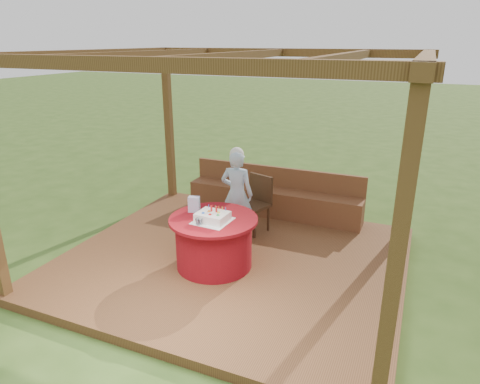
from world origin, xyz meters
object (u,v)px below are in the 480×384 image
object	(u,v)px
drinking_glass	(199,222)
elderly_woman	(237,193)
birthday_cake	(213,217)
chair	(256,201)
gift_bag	(194,204)
table	(214,242)
bench	(274,199)

from	to	relation	value
drinking_glass	elderly_woman	bearing A→B (deg)	91.57
elderly_woman	drinking_glass	bearing A→B (deg)	-88.43
birthday_cake	drinking_glass	bearing A→B (deg)	-119.88
elderly_woman	birthday_cake	world-z (taller)	elderly_woman
chair	gift_bag	world-z (taller)	gift_bag
birthday_cake	gift_bag	distance (m)	0.42
chair	birthday_cake	world-z (taller)	chair
chair	elderly_woman	world-z (taller)	elderly_woman
gift_bag	elderly_woman	bearing A→B (deg)	59.45
table	drinking_glass	size ratio (longest dim) A/B	12.52
birthday_cake	elderly_woman	bearing A→B (deg)	97.22
bench	elderly_woman	size ratio (longest dim) A/B	2.16
bench	gift_bag	world-z (taller)	gift_bag
bench	gift_bag	bearing A→B (deg)	-103.81
elderly_woman	birthday_cake	bearing A→B (deg)	-82.78
table	chair	world-z (taller)	chair
chair	drinking_glass	world-z (taller)	chair
elderly_woman	birthday_cake	distance (m)	1.08
birthday_cake	gift_bag	world-z (taller)	gift_bag
gift_bag	drinking_glass	distance (m)	0.46
elderly_woman	gift_bag	xyz separation A→B (m)	(-0.23, -0.88, 0.09)
birthday_cake	drinking_glass	xyz separation A→B (m)	(-0.10, -0.18, -0.02)
elderly_woman	gift_bag	bearing A→B (deg)	-104.84
bench	birthday_cake	distance (m)	2.16
chair	gift_bag	size ratio (longest dim) A/B	4.23
gift_bag	drinking_glass	size ratio (longest dim) A/B	2.27
table	drinking_glass	world-z (taller)	drinking_glass
chair	drinking_glass	distance (m)	1.59
gift_bag	bench	bearing A→B (deg)	60.49
chair	gift_bag	distance (m)	1.30
chair	elderly_woman	xyz separation A→B (m)	(-0.19, -0.31, 0.21)
table	drinking_glass	bearing A→B (deg)	-103.40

